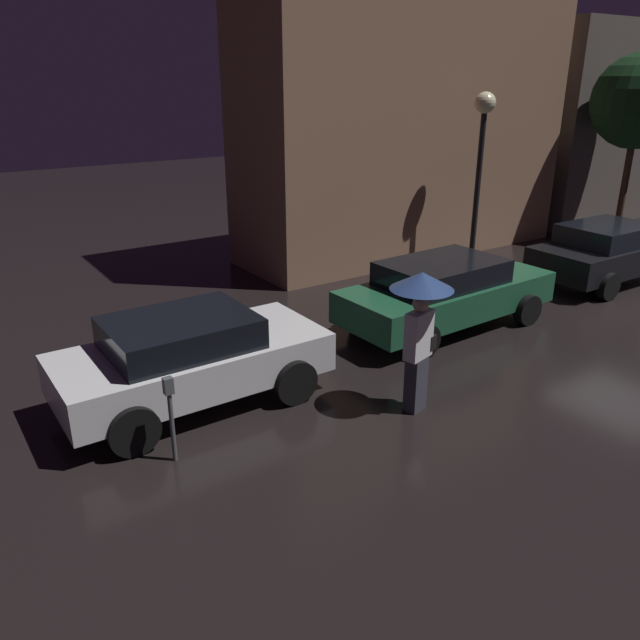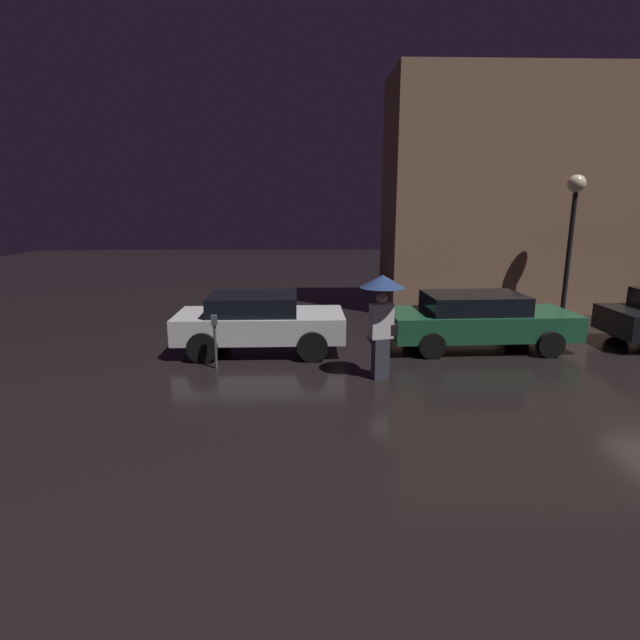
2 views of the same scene
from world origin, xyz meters
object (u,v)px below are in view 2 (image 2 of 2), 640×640
parked_car_green (478,319)px  street_lamp_near (573,212)px  pedestrian_with_umbrella (382,304)px  parked_car_white (259,321)px  parking_meter (215,336)px

parked_car_green → street_lamp_near: bearing=34.3°
parked_car_green → street_lamp_near: street_lamp_near is taller
pedestrian_with_umbrella → street_lamp_near: (6.27, 4.78, 1.73)m
pedestrian_with_umbrella → street_lamp_near: bearing=22.3°
parked_car_white → pedestrian_with_umbrella: (2.67, -2.08, 0.82)m
parking_meter → parked_car_green: bearing=13.2°
parked_car_white → parking_meter: (-0.84, -1.34, -0.01)m
pedestrian_with_umbrella → street_lamp_near: size_ratio=0.50×
pedestrian_with_umbrella → parking_meter: 3.68m
parked_car_white → parking_meter: 1.58m
parked_car_green → parking_meter: (-6.29, -1.47, 0.02)m
parked_car_white → pedestrian_with_umbrella: 3.49m
pedestrian_with_umbrella → parking_meter: pedestrian_with_umbrella is taller
parked_car_green → pedestrian_with_umbrella: pedestrian_with_umbrella is taller
parked_car_green → parking_meter: 6.46m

